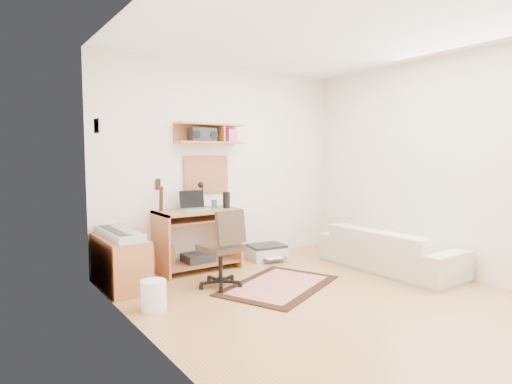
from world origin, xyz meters
TOP-DOWN VIEW (x-y plane):
  - floor at (0.00, 0.00)m, footprint 3.60×4.00m
  - ceiling at (0.00, 0.00)m, footprint 3.60×4.00m
  - back_wall at (0.00, 2.00)m, footprint 3.60×0.01m
  - left_wall at (-1.80, 0.00)m, footprint 0.01×4.00m
  - right_wall at (1.80, 0.00)m, footprint 0.01×4.00m
  - wall_shelf at (-0.30, 1.88)m, footprint 0.90×0.25m
  - cork_board at (-0.30, 1.98)m, footprint 0.64×0.03m
  - wall_photo at (-1.79, 1.50)m, footprint 0.02×0.20m
  - desk at (-0.57, 1.73)m, footprint 1.00×0.55m
  - laptop at (-0.60, 1.71)m, footprint 0.34×0.34m
  - speaker at (-0.18, 1.68)m, footprint 0.09×0.09m
  - desk_lamp at (-0.42, 1.87)m, footprint 0.11×0.11m
  - pencil_cup at (-0.27, 1.83)m, footprint 0.07×0.07m
  - boombox at (-0.41, 1.87)m, footprint 0.34×0.15m
  - rug at (-0.15, 0.62)m, footprint 1.57×1.34m
  - task_chair at (-0.69, 0.95)m, footprint 0.49×0.49m
  - cabinet at (-1.58, 1.55)m, footprint 0.40×0.90m
  - music_keyboard at (-1.58, 1.55)m, footprint 0.28×0.89m
  - guitar at (-0.97, 1.86)m, footprint 0.34×0.25m
  - waste_basket at (-1.54, 0.70)m, footprint 0.30×0.30m
  - printer at (0.45, 1.67)m, footprint 0.55×0.45m
  - sofa at (1.38, 0.37)m, footprint 0.52×1.80m

SIDE VIEW (x-z plane):
  - floor at x=0.00m, z-range -0.01..0.00m
  - rug at x=-0.15m, z-range 0.00..0.02m
  - printer at x=0.45m, z-range -0.01..0.18m
  - waste_basket at x=-1.54m, z-range 0.00..0.28m
  - cabinet at x=-1.58m, z-range 0.00..0.55m
  - sofa at x=1.38m, z-range 0.00..0.70m
  - desk at x=-0.57m, z-range 0.00..0.75m
  - task_chair at x=-0.69m, z-range 0.00..0.86m
  - guitar at x=-0.97m, z-range 0.00..1.15m
  - music_keyboard at x=-1.58m, z-range 0.55..0.63m
  - pencil_cup at x=-0.27m, z-range 0.75..0.85m
  - speaker at x=-0.18m, z-range 0.75..0.96m
  - laptop at x=-0.60m, z-range 0.75..0.99m
  - desk_lamp at x=-0.42m, z-range 0.75..1.08m
  - cork_board at x=-0.30m, z-range 0.92..1.42m
  - back_wall at x=0.00m, z-range 0.00..2.60m
  - left_wall at x=-1.80m, z-range 0.00..2.60m
  - right_wall at x=1.80m, z-range 0.00..2.60m
  - boombox at x=-0.41m, z-range 1.59..1.77m
  - wall_shelf at x=-0.30m, z-range 1.57..1.83m
  - wall_photo at x=-1.79m, z-range 1.65..1.79m
  - ceiling at x=0.00m, z-range 2.60..2.61m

